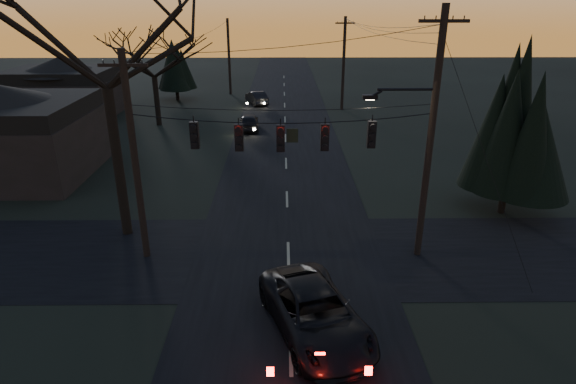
{
  "coord_description": "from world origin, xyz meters",
  "views": [
    {
      "loc": [
        -0.23,
        -7.91,
        10.24
      ],
      "look_at": [
        -0.02,
        9.43,
        3.13
      ],
      "focal_mm": 30.0,
      "sensor_mm": 36.0,
      "label": 1
    }
  ],
  "objects_px": {
    "utility_pole_far_l": "(231,94)",
    "bare_tree_left": "(98,20)",
    "utility_pole_far_r": "(342,110)",
    "sedan_oncoming_b": "(257,98)",
    "utility_pole_left": "(147,256)",
    "sedan_oncoming_a": "(249,122)",
    "suv_near": "(315,313)",
    "utility_pole_right": "(417,254)",
    "evergreen_right": "(516,127)"
  },
  "relations": [
    {
      "from": "bare_tree_left",
      "to": "sedan_oncoming_a",
      "type": "distance_m",
      "value": 20.92
    },
    {
      "from": "utility_pole_left",
      "to": "utility_pole_far_r",
      "type": "distance_m",
      "value": 30.27
    },
    {
      "from": "suv_near",
      "to": "utility_pole_far_r",
      "type": "bearing_deg",
      "value": 63.74
    },
    {
      "from": "utility_pole_left",
      "to": "sedan_oncoming_a",
      "type": "bearing_deg",
      "value": 81.62
    },
    {
      "from": "utility_pole_right",
      "to": "utility_pole_far_l",
      "type": "distance_m",
      "value": 37.79
    },
    {
      "from": "utility_pole_right",
      "to": "utility_pole_far_l",
      "type": "xyz_separation_m",
      "value": [
        -11.5,
        36.0,
        0.0
      ]
    },
    {
      "from": "bare_tree_left",
      "to": "sedan_oncoming_b",
      "type": "xyz_separation_m",
      "value": [
        4.62,
        28.47,
        -8.7
      ]
    },
    {
      "from": "evergreen_right",
      "to": "sedan_oncoming_a",
      "type": "relative_size",
      "value": 2.03
    },
    {
      "from": "sedan_oncoming_b",
      "to": "bare_tree_left",
      "type": "bearing_deg",
      "value": 60.87
    },
    {
      "from": "suv_near",
      "to": "sedan_oncoming_a",
      "type": "xyz_separation_m",
      "value": [
        -3.76,
        25.72,
        -0.11
      ]
    },
    {
      "from": "bare_tree_left",
      "to": "evergreen_right",
      "type": "xyz_separation_m",
      "value": [
        18.33,
        2.09,
        -4.91
      ]
    },
    {
      "from": "utility_pole_right",
      "to": "utility_pole_left",
      "type": "relative_size",
      "value": 1.18
    },
    {
      "from": "evergreen_right",
      "to": "utility_pole_far_r",
      "type": "bearing_deg",
      "value": 102.75
    },
    {
      "from": "utility_pole_far_r",
      "to": "utility_pole_far_l",
      "type": "height_order",
      "value": "utility_pole_far_r"
    },
    {
      "from": "bare_tree_left",
      "to": "sedan_oncoming_a",
      "type": "xyz_separation_m",
      "value": [
        4.49,
        18.49,
        -8.71
      ]
    },
    {
      "from": "utility_pole_far_r",
      "to": "bare_tree_left",
      "type": "height_order",
      "value": "bare_tree_left"
    },
    {
      "from": "utility_pole_far_r",
      "to": "utility_pole_far_l",
      "type": "xyz_separation_m",
      "value": [
        -11.5,
        8.0,
        0.0
      ]
    },
    {
      "from": "utility_pole_far_l",
      "to": "utility_pole_left",
      "type": "bearing_deg",
      "value": -90.0
    },
    {
      "from": "utility_pole_left",
      "to": "evergreen_right",
      "type": "height_order",
      "value": "evergreen_right"
    },
    {
      "from": "sedan_oncoming_a",
      "to": "bare_tree_left",
      "type": "bearing_deg",
      "value": 72.38
    },
    {
      "from": "utility_pole_left",
      "to": "utility_pole_far_r",
      "type": "height_order",
      "value": "same"
    },
    {
      "from": "evergreen_right",
      "to": "utility_pole_far_l",
      "type": "bearing_deg",
      "value": 117.98
    },
    {
      "from": "sedan_oncoming_a",
      "to": "sedan_oncoming_b",
      "type": "relative_size",
      "value": 0.96
    },
    {
      "from": "utility_pole_far_l",
      "to": "suv_near",
      "type": "distance_m",
      "value": 41.66
    },
    {
      "from": "sedan_oncoming_a",
      "to": "evergreen_right",
      "type": "bearing_deg",
      "value": 126.19
    },
    {
      "from": "utility_pole_far_l",
      "to": "suv_near",
      "type": "bearing_deg",
      "value": -80.6
    },
    {
      "from": "evergreen_right",
      "to": "suv_near",
      "type": "bearing_deg",
      "value": -137.25
    },
    {
      "from": "sedan_oncoming_a",
      "to": "utility_pole_right",
      "type": "bearing_deg",
      "value": 108.33
    },
    {
      "from": "utility_pole_far_r",
      "to": "evergreen_right",
      "type": "bearing_deg",
      "value": -77.25
    },
    {
      "from": "utility_pole_left",
      "to": "utility_pole_far_l",
      "type": "relative_size",
      "value": 1.06
    },
    {
      "from": "sedan_oncoming_a",
      "to": "utility_pole_far_r",
      "type": "bearing_deg",
      "value": -142.9
    },
    {
      "from": "utility_pole_left",
      "to": "sedan_oncoming_b",
      "type": "height_order",
      "value": "utility_pole_left"
    },
    {
      "from": "utility_pole_far_r",
      "to": "suv_near",
      "type": "relative_size",
      "value": 1.57
    },
    {
      "from": "utility_pole_far_l",
      "to": "sedan_oncoming_b",
      "type": "xyz_separation_m",
      "value": [
        3.17,
        -5.39,
        0.65
      ]
    },
    {
      "from": "suv_near",
      "to": "sedan_oncoming_a",
      "type": "bearing_deg",
      "value": 80.14
    },
    {
      "from": "utility_pole_far_l",
      "to": "sedan_oncoming_b",
      "type": "distance_m",
      "value": 6.29
    },
    {
      "from": "utility_pole_right",
      "to": "suv_near",
      "type": "relative_size",
      "value": 1.85
    },
    {
      "from": "utility_pole_left",
      "to": "suv_near",
      "type": "relative_size",
      "value": 1.57
    },
    {
      "from": "utility_pole_right",
      "to": "utility_pole_far_l",
      "type": "relative_size",
      "value": 1.25
    },
    {
      "from": "evergreen_right",
      "to": "suv_near",
      "type": "xyz_separation_m",
      "value": [
        -10.08,
        -9.32,
        -3.69
      ]
    },
    {
      "from": "utility_pole_far_l",
      "to": "sedan_oncoming_a",
      "type": "xyz_separation_m",
      "value": [
        3.04,
        -15.37,
        0.65
      ]
    },
    {
      "from": "utility_pole_far_r",
      "to": "utility_pole_right",
      "type": "bearing_deg",
      "value": -90.0
    },
    {
      "from": "utility_pole_far_l",
      "to": "bare_tree_left",
      "type": "xyz_separation_m",
      "value": [
        -1.45,
        -33.86,
        9.35
      ]
    },
    {
      "from": "utility_pole_right",
      "to": "suv_near",
      "type": "distance_m",
      "value": 6.97
    },
    {
      "from": "utility_pole_left",
      "to": "evergreen_right",
      "type": "bearing_deg",
      "value": 14.06
    },
    {
      "from": "suv_near",
      "to": "sedan_oncoming_b",
      "type": "xyz_separation_m",
      "value": [
        -3.63,
        35.7,
        -0.1
      ]
    },
    {
      "from": "bare_tree_left",
      "to": "sedan_oncoming_b",
      "type": "bearing_deg",
      "value": 80.78
    },
    {
      "from": "utility_pole_far_r",
      "to": "sedan_oncoming_b",
      "type": "xyz_separation_m",
      "value": [
        -8.33,
        2.61,
        0.65
      ]
    },
    {
      "from": "sedan_oncoming_b",
      "to": "utility_pole_right",
      "type": "bearing_deg",
      "value": 85.32
    },
    {
      "from": "bare_tree_left",
      "to": "evergreen_right",
      "type": "bearing_deg",
      "value": 6.51
    }
  ]
}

